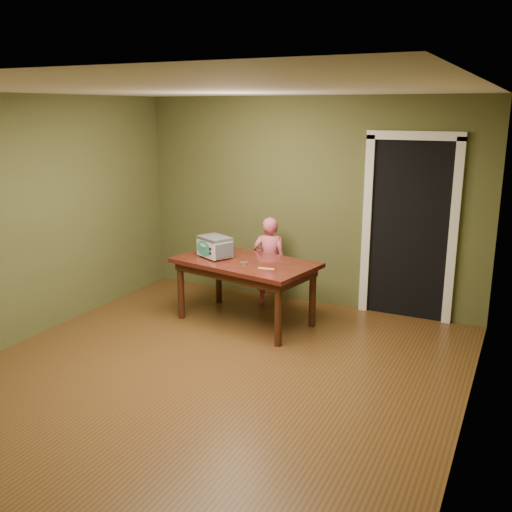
# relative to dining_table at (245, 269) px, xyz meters

# --- Properties ---
(floor) EXTENTS (5.00, 5.00, 0.00)m
(floor) POSITION_rel_dining_table_xyz_m (0.33, -1.45, -0.65)
(floor) COLOR brown
(floor) RESTS_ON ground
(room_shell) EXTENTS (4.52, 5.02, 2.61)m
(room_shell) POSITION_rel_dining_table_xyz_m (0.33, -1.45, 1.06)
(room_shell) COLOR #4F532C
(room_shell) RESTS_ON ground
(doorway) EXTENTS (1.10, 0.66, 2.25)m
(doorway) POSITION_rel_dining_table_xyz_m (1.63, 1.33, 0.41)
(doorway) COLOR black
(doorway) RESTS_ON ground
(dining_table) EXTENTS (1.73, 1.17, 0.75)m
(dining_table) POSITION_rel_dining_table_xyz_m (0.00, 0.00, 0.00)
(dining_table) COLOR #36100C
(dining_table) RESTS_ON floor
(toy_oven) EXTENTS (0.47, 0.41, 0.25)m
(toy_oven) POSITION_rel_dining_table_xyz_m (-0.39, -0.02, 0.23)
(toy_oven) COLOR #4C4F54
(toy_oven) RESTS_ON dining_table
(baking_pan) EXTENTS (0.10, 0.10, 0.02)m
(baking_pan) POSITION_rel_dining_table_xyz_m (0.05, -0.14, 0.11)
(baking_pan) COLOR silver
(baking_pan) RESTS_ON dining_table
(spatula) EXTENTS (0.18, 0.05, 0.01)m
(spatula) POSITION_rel_dining_table_xyz_m (0.37, -0.21, 0.10)
(spatula) COLOR #F3D369
(spatula) RESTS_ON dining_table
(child) EXTENTS (0.49, 0.40, 1.15)m
(child) POSITION_rel_dining_table_xyz_m (0.00, 0.66, -0.08)
(child) COLOR #D4576C
(child) RESTS_ON floor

